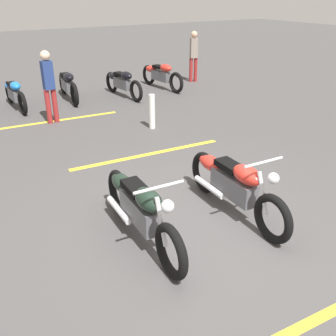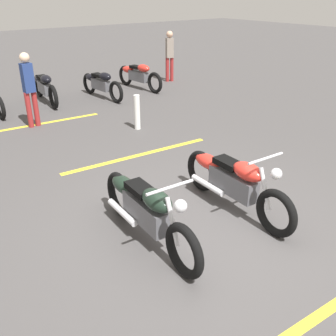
{
  "view_description": "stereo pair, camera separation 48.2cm",
  "coord_description": "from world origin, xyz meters",
  "px_view_note": "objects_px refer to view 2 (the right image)",
  "views": [
    {
      "loc": [
        -3.48,
        2.62,
        3.01
      ],
      "look_at": [
        0.77,
        0.0,
        0.65
      ],
      "focal_mm": 40.74,
      "sensor_mm": 36.0,
      "label": 1
    },
    {
      "loc": [
        -3.21,
        3.02,
        3.01
      ],
      "look_at": [
        0.77,
        0.0,
        0.65
      ],
      "focal_mm": 40.74,
      "sensor_mm": 36.0,
      "label": 2
    }
  ],
  "objects_px": {
    "motorcycle_row_center": "(44,86)",
    "bystander_secondary": "(29,86)",
    "bollard_post": "(137,112)",
    "motorcycle_row_left": "(101,83)",
    "motorcycle_row_far_left": "(138,75)",
    "bystander_near_row": "(170,54)",
    "motorcycle_bright_foreground": "(233,181)",
    "motorcycle_dark_foreground": "(145,209)"
  },
  "relations": [
    {
      "from": "bystander_near_row",
      "to": "motorcycle_row_center",
      "type": "bearing_deg",
      "value": -71.55
    },
    {
      "from": "bystander_near_row",
      "to": "bollard_post",
      "type": "relative_size",
      "value": 2.11
    },
    {
      "from": "motorcycle_row_center",
      "to": "bystander_secondary",
      "type": "bearing_deg",
      "value": -22.05
    },
    {
      "from": "motorcycle_dark_foreground",
      "to": "bystander_secondary",
      "type": "distance_m",
      "value": 5.46
    },
    {
      "from": "motorcycle_bright_foreground",
      "to": "motorcycle_row_far_left",
      "type": "height_order",
      "value": "motorcycle_bright_foreground"
    },
    {
      "from": "bystander_secondary",
      "to": "motorcycle_bright_foreground",
      "type": "bearing_deg",
      "value": 5.45
    },
    {
      "from": "motorcycle_dark_foreground",
      "to": "motorcycle_row_far_left",
      "type": "height_order",
      "value": "motorcycle_dark_foreground"
    },
    {
      "from": "motorcycle_row_left",
      "to": "bystander_secondary",
      "type": "xyz_separation_m",
      "value": [
        -1.42,
        2.57,
        0.53
      ]
    },
    {
      "from": "bystander_near_row",
      "to": "bollard_post",
      "type": "xyz_separation_m",
      "value": [
        -3.64,
        3.73,
        -0.55
      ]
    },
    {
      "from": "motorcycle_dark_foreground",
      "to": "bystander_secondary",
      "type": "relative_size",
      "value": 1.29
    },
    {
      "from": "motorcycle_bright_foreground",
      "to": "bollard_post",
      "type": "relative_size",
      "value": 2.75
    },
    {
      "from": "bystander_near_row",
      "to": "bystander_secondary",
      "type": "relative_size",
      "value": 0.99
    },
    {
      "from": "motorcycle_dark_foreground",
      "to": "motorcycle_row_left",
      "type": "distance_m",
      "value": 7.46
    },
    {
      "from": "motorcycle_dark_foreground",
      "to": "bollard_post",
      "type": "height_order",
      "value": "motorcycle_dark_foreground"
    },
    {
      "from": "bystander_near_row",
      "to": "bollard_post",
      "type": "height_order",
      "value": "bystander_near_row"
    },
    {
      "from": "bystander_near_row",
      "to": "bystander_secondary",
      "type": "height_order",
      "value": "bystander_secondary"
    },
    {
      "from": "motorcycle_row_far_left",
      "to": "bystander_secondary",
      "type": "height_order",
      "value": "bystander_secondary"
    },
    {
      "from": "bystander_secondary",
      "to": "motorcycle_row_center",
      "type": "bearing_deg",
      "value": 146.94
    },
    {
      "from": "motorcycle_row_center",
      "to": "bystander_near_row",
      "type": "distance_m",
      "value": 4.59
    },
    {
      "from": "motorcycle_bright_foreground",
      "to": "bollard_post",
      "type": "height_order",
      "value": "motorcycle_bright_foreground"
    },
    {
      "from": "motorcycle_bright_foreground",
      "to": "motorcycle_row_far_left",
      "type": "bearing_deg",
      "value": 159.8
    },
    {
      "from": "motorcycle_row_left",
      "to": "bollard_post",
      "type": "xyz_separation_m",
      "value": [
        -3.08,
        0.69,
        -0.03
      ]
    },
    {
      "from": "motorcycle_bright_foreground",
      "to": "bystander_secondary",
      "type": "relative_size",
      "value": 1.29
    },
    {
      "from": "motorcycle_bright_foreground",
      "to": "motorcycle_row_far_left",
      "type": "xyz_separation_m",
      "value": [
        7.24,
        -3.08,
        -0.01
      ]
    },
    {
      "from": "motorcycle_bright_foreground",
      "to": "bystander_near_row",
      "type": "height_order",
      "value": "bystander_near_row"
    },
    {
      "from": "motorcycle_row_center",
      "to": "motorcycle_bright_foreground",
      "type": "bearing_deg",
      "value": 5.83
    },
    {
      "from": "bystander_secondary",
      "to": "motorcycle_dark_foreground",
      "type": "bearing_deg",
      "value": -9.67
    },
    {
      "from": "motorcycle_bright_foreground",
      "to": "bystander_secondary",
      "type": "xyz_separation_m",
      "value": [
        5.53,
        1.03,
        0.5
      ]
    },
    {
      "from": "bollard_post",
      "to": "bystander_near_row",
      "type": "bearing_deg",
      "value": -45.74
    },
    {
      "from": "motorcycle_row_center",
      "to": "bystander_secondary",
      "type": "height_order",
      "value": "bystander_secondary"
    },
    {
      "from": "motorcycle_row_left",
      "to": "bystander_secondary",
      "type": "relative_size",
      "value": 1.22
    },
    {
      "from": "motorcycle_bright_foreground",
      "to": "bystander_secondary",
      "type": "height_order",
      "value": "bystander_secondary"
    },
    {
      "from": "motorcycle_row_left",
      "to": "bystander_secondary",
      "type": "distance_m",
      "value": 2.98
    },
    {
      "from": "motorcycle_bright_foreground",
      "to": "motorcycle_dark_foreground",
      "type": "distance_m",
      "value": 1.47
    },
    {
      "from": "motorcycle_row_far_left",
      "to": "bystander_near_row",
      "type": "height_order",
      "value": "bystander_near_row"
    },
    {
      "from": "motorcycle_bright_foreground",
      "to": "motorcycle_row_center",
      "type": "relative_size",
      "value": 1.01
    },
    {
      "from": "motorcycle_row_far_left",
      "to": "bystander_near_row",
      "type": "xyz_separation_m",
      "value": [
        0.27,
        -1.5,
        0.51
      ]
    },
    {
      "from": "bystander_near_row",
      "to": "motorcycle_bright_foreground",
      "type": "bearing_deg",
      "value": -13.17
    },
    {
      "from": "motorcycle_row_center",
      "to": "bollard_post",
      "type": "height_order",
      "value": "motorcycle_row_center"
    },
    {
      "from": "motorcycle_row_far_left",
      "to": "motorcycle_row_center",
      "type": "bearing_deg",
      "value": -100.09
    },
    {
      "from": "motorcycle_row_center",
      "to": "bystander_secondary",
      "type": "relative_size",
      "value": 1.28
    },
    {
      "from": "motorcycle_dark_foreground",
      "to": "bystander_near_row",
      "type": "relative_size",
      "value": 1.3
    }
  ]
}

